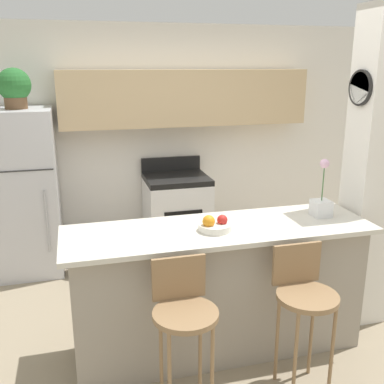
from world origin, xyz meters
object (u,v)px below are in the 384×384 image
object	(u,v)px
refrigerator	(26,193)
trash_bin	(85,256)
potted_plant_on_fridge	(14,87)
orchid_vase	(321,202)
stove_range	(177,214)
fruit_bowl	(214,225)
bar_stool_right	(304,297)
bar_stool_left	(184,314)

from	to	relation	value
refrigerator	trash_bin	size ratio (longest dim) A/B	4.47
refrigerator	trash_bin	world-z (taller)	refrigerator
potted_plant_on_fridge	orchid_vase	bearing A→B (deg)	-37.89
stove_range	refrigerator	bearing A→B (deg)	-178.59
stove_range	fruit_bowl	bearing A→B (deg)	-95.14
refrigerator	fruit_bowl	distance (m)	2.37
stove_range	potted_plant_on_fridge	bearing A→B (deg)	-178.60
potted_plant_on_fridge	fruit_bowl	distance (m)	2.52
potted_plant_on_fridge	trash_bin	xyz separation A→B (m)	(0.54, -0.24, -1.71)
bar_stool_right	potted_plant_on_fridge	world-z (taller)	potted_plant_on_fridge
bar_stool_right	fruit_bowl	size ratio (longest dim) A/B	4.35
bar_stool_right	trash_bin	bearing A→B (deg)	122.07
fruit_bowl	stove_range	bearing A→B (deg)	84.86
refrigerator	trash_bin	distance (m)	0.89
bar_stool_left	refrigerator	bearing A→B (deg)	114.46
fruit_bowl	trash_bin	size ratio (longest dim) A/B	0.60
trash_bin	orchid_vase	bearing A→B (deg)	-41.42
refrigerator	orchid_vase	xyz separation A→B (m)	(2.31, -1.80, 0.25)
bar_stool_left	trash_bin	distance (m)	2.26
fruit_bowl	trash_bin	bearing A→B (deg)	118.07
orchid_vase	refrigerator	bearing A→B (deg)	142.11
refrigerator	orchid_vase	distance (m)	2.94
refrigerator	potted_plant_on_fridge	xyz separation A→B (m)	(-0.00, 0.00, 1.05)
potted_plant_on_fridge	bar_stool_left	bearing A→B (deg)	-65.54
potted_plant_on_fridge	trash_bin	bearing A→B (deg)	-23.77
orchid_vase	trash_bin	xyz separation A→B (m)	(-1.77, 1.56, -0.91)
refrigerator	bar_stool_left	world-z (taller)	refrigerator
bar_stool_left	bar_stool_right	distance (m)	0.80
stove_range	bar_stool_left	xyz separation A→B (m)	(-0.52, -2.42, 0.21)
bar_stool_right	potted_plant_on_fridge	size ratio (longest dim) A/B	2.54
bar_stool_right	fruit_bowl	world-z (taller)	fruit_bowl
trash_bin	stove_range	bearing A→B (deg)	14.81
bar_stool_left	trash_bin	world-z (taller)	bar_stool_left
bar_stool_left	fruit_bowl	xyz separation A→B (m)	(0.34, 0.49, 0.36)
refrigerator	orchid_vase	bearing A→B (deg)	-37.89
bar_stool_left	trash_bin	size ratio (longest dim) A/B	2.60
bar_stool_right	trash_bin	size ratio (longest dim) A/B	2.60
bar_stool_left	fruit_bowl	size ratio (longest dim) A/B	4.35
orchid_vase	bar_stool_right	bearing A→B (deg)	-126.41
bar_stool_right	potted_plant_on_fridge	bearing A→B (deg)	128.38
stove_range	trash_bin	world-z (taller)	stove_range
stove_range	bar_stool_left	bearing A→B (deg)	-102.05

